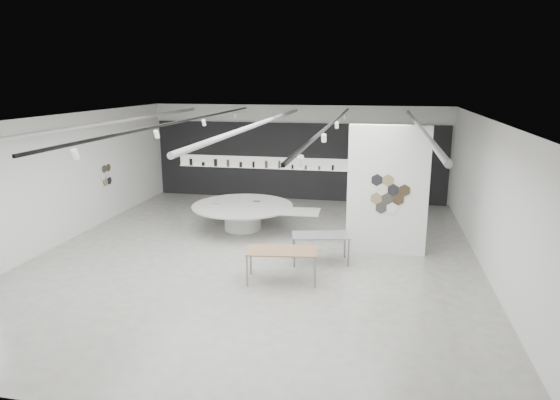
% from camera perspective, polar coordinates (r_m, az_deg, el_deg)
% --- Properties ---
extents(room, '(12.02, 14.02, 3.82)m').
position_cam_1_polar(room, '(13.50, -3.15, 1.99)').
color(room, '#A2A299').
rests_on(room, ground).
extents(back_wall_display, '(11.80, 0.27, 3.10)m').
position_cam_1_polar(back_wall_display, '(20.27, 1.78, 4.40)').
color(back_wall_display, black).
rests_on(back_wall_display, ground).
extents(partition_column, '(2.20, 0.38, 3.60)m').
position_cam_1_polar(partition_column, '(14.12, 12.18, 1.08)').
color(partition_column, white).
rests_on(partition_column, ground).
extents(display_island, '(4.27, 3.39, 0.84)m').
position_cam_1_polar(display_island, '(16.26, -4.07, -1.56)').
color(display_island, white).
rests_on(display_island, ground).
extents(sample_table_wood, '(1.79, 1.07, 0.79)m').
position_cam_1_polar(sample_table_wood, '(12.08, 0.21, -6.00)').
color(sample_table_wood, '#8A6847').
rests_on(sample_table_wood, ground).
extents(sample_table_stone, '(1.63, 1.06, 0.77)m').
position_cam_1_polar(sample_table_stone, '(13.35, 4.65, -4.23)').
color(sample_table_stone, gray).
rests_on(sample_table_stone, ground).
extents(kitchen_counter, '(1.58, 0.72, 1.21)m').
position_cam_1_polar(kitchen_counter, '(19.80, 12.18, 0.61)').
color(kitchen_counter, white).
rests_on(kitchen_counter, ground).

